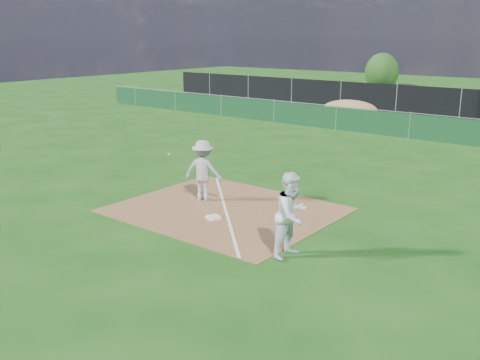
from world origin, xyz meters
name	(u,v)px	position (x,y,z in m)	size (l,w,h in m)	color
ground	(363,156)	(0.00, 10.00, 0.00)	(90.00, 90.00, 0.00)	#164B10
infield_dirt	(225,210)	(0.00, 1.00, 0.01)	(6.00, 5.00, 0.02)	brown
foul_line	(225,209)	(0.00, 1.00, 0.03)	(0.08, 7.00, 0.01)	white
green_fence	(409,126)	(0.00, 15.00, 0.60)	(44.00, 0.05, 1.20)	#0F381B
dirt_mound	(350,110)	(-5.00, 18.50, 0.58)	(3.38, 2.60, 1.17)	#9A7E4A
black_fence	(461,104)	(0.00, 23.00, 0.90)	(46.00, 0.04, 1.80)	black
first_base	(213,217)	(0.25, 0.18, 0.06)	(0.34, 0.34, 0.07)	white
play_at_first	(203,170)	(-1.14, 1.32, 0.95)	(2.32, 1.06, 1.85)	silver
runner	(292,215)	(3.30, -0.60, 1.00)	(0.97, 0.76, 1.99)	white
car_left	(408,94)	(-4.97, 27.52, 0.78)	(1.82, 4.53, 1.54)	#ABADB3
car_mid	(466,100)	(-0.74, 26.71, 0.68)	(1.43, 4.09, 1.35)	black
tree_left	(382,72)	(-9.87, 33.83, 1.73)	(2.84, 2.84, 3.37)	#382316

